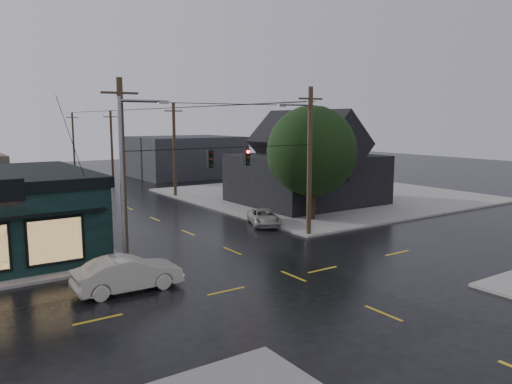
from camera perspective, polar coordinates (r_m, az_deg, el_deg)
ground_plane at (r=26.04m, az=4.28°, el=-9.57°), size 160.00×160.00×0.00m
sidewalk_ne at (r=53.58m, az=7.75°, el=-0.28°), size 28.00×28.00×0.15m
ne_building at (r=47.58m, az=5.78°, el=4.01°), size 12.60×11.60×8.75m
corner_tree at (r=39.37m, az=6.40°, el=4.67°), size 7.10×7.10×8.95m
utility_pole_nw at (r=28.52m, az=-14.59°, el=-8.23°), size 2.00×0.32×10.15m
utility_pole_ne at (r=34.86m, az=6.02°, el=-4.99°), size 2.00×0.32×10.15m
utility_pole_far_a at (r=52.82m, az=-9.19°, el=-0.52°), size 2.00×0.32×9.65m
utility_pole_far_b at (r=71.31m, az=-16.02°, el=1.53°), size 2.00×0.32×9.15m
utility_pole_far_c at (r=90.44m, az=-20.00°, el=2.71°), size 2.00×0.32×9.15m
span_signal_assembly at (r=30.28m, az=-3.14°, el=3.96°), size 13.00×0.48×1.23m
streetlight_nw at (r=27.79m, az=-14.69°, el=-8.67°), size 5.40×0.30×9.15m
streetlight_ne at (r=35.70m, az=5.91°, el=-4.67°), size 5.40×0.30×9.15m
bg_building_east at (r=71.84m, az=-8.12°, el=4.06°), size 14.00×12.00×5.60m
sedan_cream at (r=24.40m, az=-14.41°, el=-9.02°), size 5.04×1.83×1.65m
suv_silver at (r=38.05m, az=0.91°, el=-2.90°), size 3.54×4.76×1.20m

